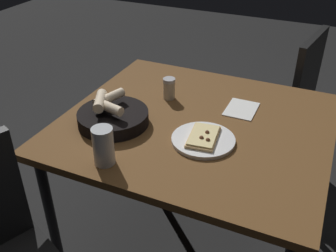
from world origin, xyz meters
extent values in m
plane|color=black|center=(0.00, 0.00, 0.00)|extent=(8.00, 8.00, 0.00)
cube|color=brown|center=(0.00, 0.00, 0.72)|extent=(0.94, 1.02, 0.03)
cylinder|color=black|center=(-0.41, -0.45, 0.35)|extent=(0.04, 0.04, 0.70)
cylinder|color=black|center=(0.41, -0.45, 0.35)|extent=(0.04, 0.04, 0.70)
cylinder|color=black|center=(-0.41, 0.45, 0.35)|extent=(0.04, 0.04, 0.70)
cylinder|color=white|center=(0.12, 0.07, 0.74)|extent=(0.23, 0.23, 0.01)
cube|color=#DEB172|center=(0.12, 0.07, 0.75)|extent=(0.17, 0.12, 0.01)
cube|color=#EED78E|center=(0.12, 0.07, 0.76)|extent=(0.16, 0.11, 0.01)
sphere|color=brown|center=(0.10, 0.08, 0.76)|extent=(0.02, 0.02, 0.02)
sphere|color=brown|center=(0.15, 0.10, 0.76)|extent=(0.02, 0.02, 0.02)
sphere|color=brown|center=(0.15, 0.07, 0.76)|extent=(0.02, 0.02, 0.02)
cylinder|color=black|center=(0.15, -0.29, 0.76)|extent=(0.28, 0.28, 0.05)
cylinder|color=beige|center=(0.18, -0.28, 0.82)|extent=(0.06, 0.12, 0.04)
cylinder|color=beige|center=(0.11, -0.32, 0.82)|extent=(0.14, 0.08, 0.04)
cylinder|color=beige|center=(0.16, -0.33, 0.83)|extent=(0.13, 0.09, 0.04)
cylinder|color=#AF1414|center=(0.21, -0.31, 0.75)|extent=(0.06, 0.06, 0.03)
cylinder|color=silver|center=(0.38, -0.18, 0.80)|extent=(0.07, 0.07, 0.13)
cylinder|color=#B97422|center=(0.38, -0.18, 0.77)|extent=(0.06, 0.06, 0.08)
cylinder|color=#BFB299|center=(-0.13, -0.18, 0.77)|extent=(0.05, 0.05, 0.08)
cylinder|color=maroon|center=(-0.13, -0.18, 0.75)|extent=(0.04, 0.04, 0.04)
cylinder|color=#B7B7BC|center=(-0.13, -0.18, 0.82)|extent=(0.05, 0.05, 0.01)
cube|color=white|center=(-0.17, 0.14, 0.73)|extent=(0.16, 0.12, 0.00)
cube|color=#2D2D2D|center=(-0.85, 0.14, 0.41)|extent=(0.50, 0.50, 0.04)
cube|color=black|center=(-0.81, 0.33, 0.65)|extent=(0.42, 0.10, 0.44)
cylinder|color=black|center=(-1.06, -0.02, 0.20)|extent=(0.03, 0.03, 0.39)
cylinder|color=black|center=(-0.69, -0.08, 0.20)|extent=(0.03, 0.03, 0.39)
cylinder|color=black|center=(-1.00, 0.35, 0.20)|extent=(0.03, 0.03, 0.39)
cylinder|color=black|center=(-0.63, 0.29, 0.20)|extent=(0.03, 0.03, 0.39)
camera|label=1|loc=(1.24, 0.44, 1.53)|focal=41.50mm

